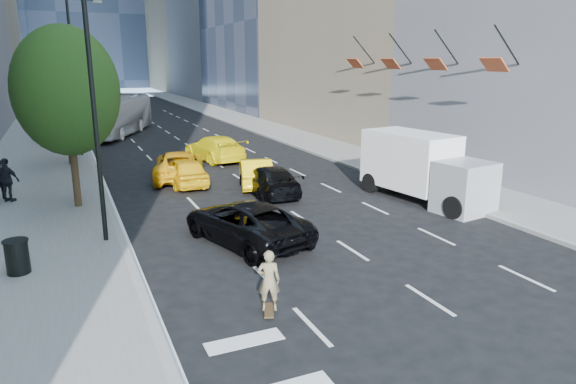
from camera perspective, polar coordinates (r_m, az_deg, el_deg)
name	(u,v)px	position (r m, az deg, el deg)	size (l,w,h in m)	color
ground	(326,255)	(16.99, 4.23, -6.97)	(160.00, 160.00, 0.00)	black
sidewalk_left	(43,141)	(44.39, -25.57, 5.10)	(6.00, 120.00, 0.15)	slate
sidewalk_right	(270,129)	(47.69, -2.05, 7.05)	(4.00, 120.00, 0.15)	slate
lamp_near	(96,72)	(17.98, -20.51, 12.35)	(2.13, 0.22, 10.00)	black
lamp_far	(76,66)	(35.96, -22.47, 12.77)	(2.13, 0.22, 10.00)	black
tree_near	(67,91)	(22.97, -23.38, 10.23)	(4.20, 4.20, 7.46)	#2E2312
tree_mid	(63,76)	(32.95, -23.76, 11.72)	(4.50, 4.50, 7.99)	#2E2312
tree_far	(61,80)	(45.97, -23.86, 11.28)	(3.90, 3.90, 6.92)	#2E2312
traffic_signal	(70,81)	(53.99, -23.05, 11.23)	(2.48, 0.53, 5.20)	black
facade_flags	(414,60)	(30.03, 13.81, 14.02)	(1.85, 13.30, 2.05)	black
skateboarder	(269,285)	(12.93, -2.15, -10.24)	(0.58, 0.38, 1.59)	#706446
black_sedan_lincoln	(246,222)	(17.88, -4.71, -3.37)	(2.45, 5.31, 1.48)	black
black_sedan_mercedes	(269,180)	(24.23, -2.08, 1.30)	(1.93, 4.76, 1.38)	black
taxi_a	(185,171)	(26.59, -11.33, 2.28)	(1.71, 4.24, 1.45)	yellow
taxi_b	(256,172)	(25.94, -3.63, 2.21)	(1.51, 4.32, 1.42)	yellow
taxi_c	(179,165)	(28.02, -12.01, 2.93)	(2.50, 5.42, 1.51)	#FFB40D
taxi_d	(215,148)	(32.95, -8.16, 4.85)	(2.21, 5.44, 1.58)	yellow
city_bus	(117,115)	(46.27, -18.51, 8.09)	(2.81, 12.03, 3.35)	silver
box_truck	(423,167)	(23.84, 14.77, 2.66)	(3.15, 6.52, 2.99)	white
pedestrian_a	(0,180)	(25.97, -29.34, 1.19)	(0.90, 0.70, 1.85)	black
pedestrian_b	(7,180)	(25.51, -28.75, 1.17)	(1.14, 0.47, 1.94)	black
trash_can	(17,257)	(16.95, -27.87, -6.44)	(0.65, 0.65, 0.97)	black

